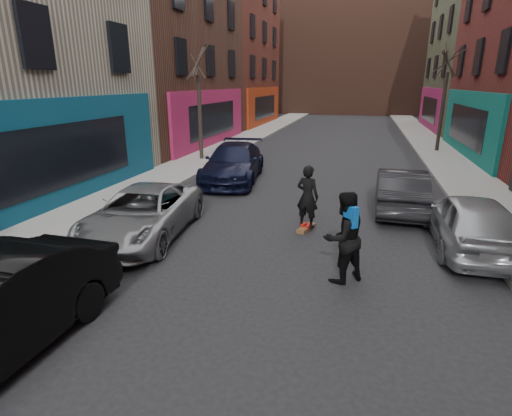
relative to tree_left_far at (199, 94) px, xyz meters
The scene contains 12 objects.
sidewalk_left 12.45m from the tree_left_far, 90.24° to the left, with size 2.50×84.00×0.13m, color gray.
sidewalk_right 17.61m from the tree_left_far, 43.95° to the left, with size 2.50×84.00×0.13m, color gray.
building_far 38.67m from the tree_left_far, 80.73° to the left, with size 40.00×10.00×14.00m, color #47281E.
tree_left_far is the anchor object (origin of this frame).
tree_right_far 13.78m from the tree_left_far, 25.82° to the left, with size 2.00×2.00×6.80m, color black, non-canonical shape.
parked_left_far 11.16m from the tree_left_far, 75.90° to the right, with size 2.17×4.70×1.31m, color gray.
parked_left_end 5.51m from the tree_left_far, 51.77° to the right, with size 2.12×5.21×1.51m, color black.
parked_right_far 14.43m from the tree_left_far, 40.42° to the right, with size 1.68×4.18×1.42m, color gray.
parked_right_end 11.65m from the tree_left_far, 33.93° to the right, with size 1.44×4.13×1.36m, color black.
skateboard 11.67m from the tree_left_far, 52.73° to the right, with size 0.22×0.80×0.10m, color brown.
skateboarder 11.44m from the tree_left_far, 52.73° to the right, with size 0.63×0.42×1.74m, color black.
pedestrian 14.31m from the tree_left_far, 56.02° to the right, with size 1.17×1.16×1.91m.
Camera 1 is at (1.89, -1.39, 3.95)m, focal length 28.00 mm.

